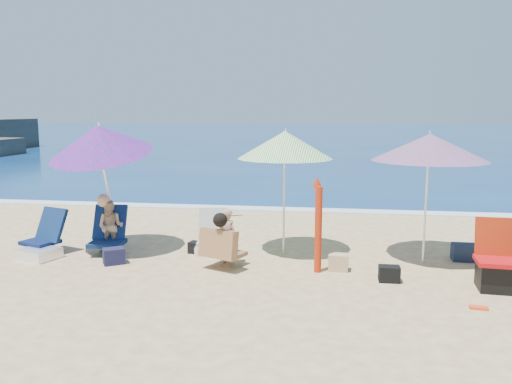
# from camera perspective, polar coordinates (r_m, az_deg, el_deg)

# --- Properties ---
(ground) EXTENTS (120.00, 120.00, 0.00)m
(ground) POSITION_cam_1_polar(r_m,az_deg,el_deg) (7.76, 1.12, -9.26)
(ground) COLOR #D8BC84
(ground) RESTS_ON ground
(sea) EXTENTS (120.00, 80.00, 0.12)m
(sea) POSITION_cam_1_polar(r_m,az_deg,el_deg) (52.37, 7.47, 6.22)
(sea) COLOR navy
(sea) RESTS_ON ground
(foam) EXTENTS (120.00, 0.50, 0.04)m
(foam) POSITION_cam_1_polar(r_m,az_deg,el_deg) (12.67, 4.07, -1.98)
(foam) COLOR white
(foam) RESTS_ON ground
(umbrella_turquoise) EXTENTS (2.43, 2.43, 2.11)m
(umbrella_turquoise) POSITION_cam_1_polar(r_m,az_deg,el_deg) (8.66, 18.69, 4.71)
(umbrella_turquoise) COLOR white
(umbrella_turquoise) RESTS_ON ground
(umbrella_striped) EXTENTS (1.70, 1.70, 2.13)m
(umbrella_striped) POSITION_cam_1_polar(r_m,az_deg,el_deg) (8.63, 3.23, 5.23)
(umbrella_striped) COLOR silver
(umbrella_striped) RESTS_ON ground
(umbrella_blue) EXTENTS (1.99, 2.04, 2.37)m
(umbrella_blue) POSITION_cam_1_polar(r_m,az_deg,el_deg) (9.05, -16.97, 5.53)
(umbrella_blue) COLOR white
(umbrella_blue) RESTS_ON ground
(furled_umbrella) EXTENTS (0.20, 0.28, 1.45)m
(furled_umbrella) POSITION_cam_1_polar(r_m,az_deg,el_deg) (7.81, 6.89, -3.14)
(furled_umbrella) COLOR red
(furled_umbrella) RESTS_ON ground
(chair_navy) EXTENTS (0.85, 0.98, 0.77)m
(chair_navy) POSITION_cam_1_polar(r_m,az_deg,el_deg) (9.43, -22.56, -5.35)
(chair_navy) COLOR #0B1740
(chair_navy) RESTS_ON ground
(chair_rainbow) EXTENTS (0.61, 0.76, 0.74)m
(chair_rainbow) POSITION_cam_1_polar(r_m,az_deg,el_deg) (8.94, -4.86, -5.51)
(chair_rainbow) COLOR #EA7752
(chair_rainbow) RESTS_ON ground
(camp_chair_left) EXTENTS (0.62, 0.63, 0.97)m
(camp_chair_left) POSITION_cam_1_polar(r_m,az_deg,el_deg) (7.85, 25.24, -7.72)
(camp_chair_left) COLOR red
(camp_chair_left) RESTS_ON ground
(person_center) EXTENTS (0.72, 0.81, 0.91)m
(person_center) POSITION_cam_1_polar(r_m,az_deg,el_deg) (8.08, -3.56, -5.26)
(person_center) COLOR tan
(person_center) RESTS_ON ground
(person_left) EXTENTS (0.66, 0.75, 1.03)m
(person_left) POSITION_cam_1_polar(r_m,az_deg,el_deg) (9.19, -15.88, -3.68)
(person_left) COLOR tan
(person_left) RESTS_ON ground
(bag_navy_a) EXTENTS (0.40, 0.38, 0.26)m
(bag_navy_a) POSITION_cam_1_polar(r_m,az_deg,el_deg) (8.60, -15.47, -6.86)
(bag_navy_a) COLOR #181A36
(bag_navy_a) RESTS_ON ground
(bag_black_a) EXTENTS (0.31, 0.26, 0.20)m
(bag_black_a) POSITION_cam_1_polar(r_m,az_deg,el_deg) (8.97, -6.55, -6.13)
(bag_black_a) COLOR black
(bag_black_a) RESTS_ON ground
(bag_tan) EXTENTS (0.31, 0.23, 0.25)m
(bag_tan) POSITION_cam_1_polar(r_m,az_deg,el_deg) (8.07, 9.11, -7.70)
(bag_tan) COLOR tan
(bag_tan) RESTS_ON ground
(bag_navy_b) EXTENTS (0.37, 0.29, 0.28)m
(bag_navy_b) POSITION_cam_1_polar(r_m,az_deg,el_deg) (9.13, 22.02, -6.21)
(bag_navy_b) COLOR #1B273D
(bag_navy_b) RESTS_ON ground
(bag_black_b) EXTENTS (0.30, 0.21, 0.23)m
(bag_black_b) POSITION_cam_1_polar(r_m,az_deg,el_deg) (7.72, 14.54, -8.77)
(bag_black_b) COLOR black
(bag_black_b) RESTS_ON ground
(orange_item) EXTENTS (0.23, 0.13, 0.03)m
(orange_item) POSITION_cam_1_polar(r_m,az_deg,el_deg) (7.09, 23.45, -11.69)
(orange_item) COLOR #FF441A
(orange_item) RESTS_ON ground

